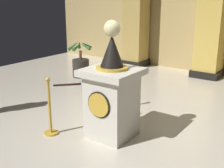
{
  "coord_description": "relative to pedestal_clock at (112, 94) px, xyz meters",
  "views": [
    {
      "loc": [
        2.59,
        -3.74,
        2.25
      ],
      "look_at": [
        -0.02,
        -0.1,
        0.9
      ],
      "focal_mm": 47.22,
      "sensor_mm": 36.0,
      "label": 1
    }
  ],
  "objects": [
    {
      "name": "ground_plane",
      "position": [
        0.02,
        0.1,
        -0.73
      ],
      "size": [
        11.94,
        11.94,
        0.0
      ],
      "primitive_type": "plane",
      "color": "beige"
    },
    {
      "name": "back_wall",
      "position": [
        0.02,
        5.18,
        1.35
      ],
      "size": [
        11.94,
        0.16,
        4.15
      ],
      "primitive_type": "cube",
      "color": "tan",
      "rests_on": "ground_plane"
    },
    {
      "name": "velvet_rope",
      "position": [
        -0.78,
        0.18,
        0.06
      ],
      "size": [
        0.84,
        0.87,
        0.22
      ],
      "color": "black"
    },
    {
      "name": "stanchion_far",
      "position": [
        -0.88,
        -0.55,
        -0.38
      ],
      "size": [
        0.24,
        0.24,
        1.0
      ],
      "color": "gold",
      "rests_on": "ground_plane"
    },
    {
      "name": "column_centre_rear",
      "position": [
        0.02,
        4.7,
        1.25
      ],
      "size": [
        0.82,
        0.82,
        3.98
      ],
      "color": "black",
      "rests_on": "ground_plane"
    },
    {
      "name": "stanchion_near",
      "position": [
        -0.68,
        0.92,
        -0.37
      ],
      "size": [
        0.24,
        0.24,
        1.02
      ],
      "color": "gold",
      "rests_on": "ground_plane"
    },
    {
      "name": "potted_palm_left",
      "position": [
        -2.93,
        2.55,
        -0.38
      ],
      "size": [
        0.69,
        0.73,
        1.07
      ],
      "color": "#2D2823",
      "rests_on": "ground_plane"
    },
    {
      "name": "column_left",
      "position": [
        -2.42,
        4.7,
        1.25
      ],
      "size": [
        0.79,
        0.79,
        3.98
      ],
      "color": "black",
      "rests_on": "ground_plane"
    },
    {
      "name": "pedestal_clock",
      "position": [
        0.0,
        0.0,
        0.0
      ],
      "size": [
        0.84,
        0.84,
        1.9
      ],
      "color": "beige",
      "rests_on": "ground_plane"
    }
  ]
}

